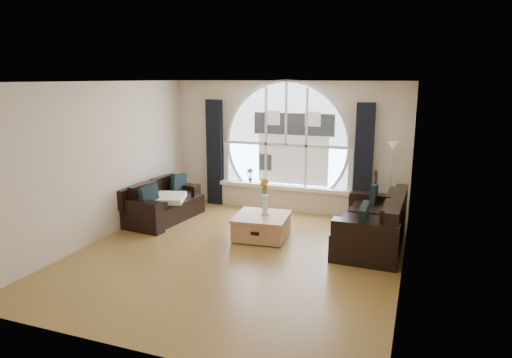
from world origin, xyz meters
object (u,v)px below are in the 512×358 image
sofa_right (371,223)px  sofa_left (163,200)px  vase_flowers (265,193)px  guitar (375,196)px  coffee_chest (262,225)px  floor_lamp (390,184)px  potted_plant (250,175)px

sofa_right → sofa_left: bearing=-178.8°
sofa_left → vase_flowers: 2.24m
guitar → sofa_right: bearing=-80.7°
guitar → coffee_chest: bearing=-133.4°
vase_flowers → sofa_right: bearing=5.6°
floor_lamp → sofa_right: bearing=-98.4°
potted_plant → guitar: bearing=-4.9°
floor_lamp → guitar: (-0.27, -0.03, -0.27)m
sofa_left → guitar: 4.12m
sofa_right → floor_lamp: (0.19, 1.30, 0.40)m
vase_flowers → potted_plant: (-0.92, 1.67, -0.09)m
coffee_chest → potted_plant: 2.02m
sofa_right → potted_plant: potted_plant is taller
sofa_left → coffee_chest: size_ratio=1.84×
sofa_left → guitar: (3.93, 1.24, 0.13)m
vase_flowers → guitar: vase_flowers is taller
sofa_left → coffee_chest: bearing=-0.6°
coffee_chest → potted_plant: potted_plant is taller
sofa_right → floor_lamp: 1.37m
sofa_left → coffee_chest: 2.19m
sofa_right → vase_flowers: vase_flowers is taller
sofa_left → floor_lamp: 4.40m
sofa_right → potted_plant: size_ratio=6.25×
floor_lamp → vase_flowers: bearing=-143.6°
coffee_chest → vase_flowers: vase_flowers is taller
floor_lamp → guitar: bearing=-173.8°
sofa_left → guitar: guitar is taller
potted_plant → sofa_right: bearing=-28.7°
vase_flowers → floor_lamp: 2.48m
sofa_right → vase_flowers: bearing=-172.8°
floor_lamp → potted_plant: floor_lamp is taller
sofa_left → coffee_chest: sofa_left is taller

